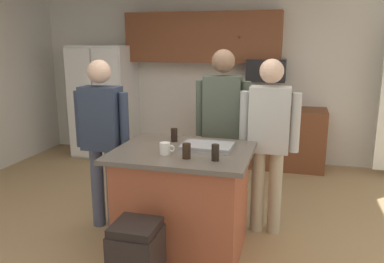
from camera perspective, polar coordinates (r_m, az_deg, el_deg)
name	(u,v)px	position (r m, az deg, el deg)	size (l,w,h in m)	color
floor	(178,235)	(4.00, -2.06, -14.86)	(7.04, 7.04, 0.00)	tan
back_wall	(229,78)	(6.29, 5.48, 7.82)	(6.40, 0.10, 2.60)	silver
cabinet_run_upper	(202,37)	(6.15, 1.50, 13.58)	(2.40, 0.38, 0.75)	brown
cabinet_run_lower	(263,137)	(6.04, 10.40, -0.75)	(1.80, 0.63, 0.90)	brown
refrigerator	(104,101)	(6.59, -12.71, 4.31)	(0.94, 0.76, 1.81)	white
microwave_over_range	(266,70)	(5.90, 10.82, 8.76)	(0.56, 0.40, 0.32)	black
kitchen_island	(183,200)	(3.55, -1.29, -10.04)	(1.18, 0.97, 0.95)	#AD5638
person_elder_center	(222,122)	(4.10, 4.44, 1.40)	(0.57, 0.24, 1.80)	#232D4C
person_guest_right	(269,135)	(3.80, 11.16, -0.54)	(0.57, 0.23, 1.72)	tan
person_guest_left	(102,134)	(3.94, -12.99, -0.31)	(0.57, 0.22, 1.70)	#4C5166
glass_stout_tall	(215,153)	(3.07, 3.43, -3.10)	(0.06, 0.06, 0.13)	black
mug_ceramic_white	(165,148)	(3.25, -3.94, -2.49)	(0.13, 0.09, 0.10)	white
tumbler_amber	(187,151)	(3.13, -0.81, -2.86)	(0.07, 0.07, 0.12)	black
glass_short_whisky	(174,135)	(3.65, -2.62, -0.52)	(0.06, 0.06, 0.12)	black
serving_tray	(207,147)	(3.42, 2.23, -2.21)	(0.44, 0.30, 0.04)	#B7B7BC
trash_bin	(136,262)	(3.03, -8.16, -18.35)	(0.34, 0.34, 0.61)	black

